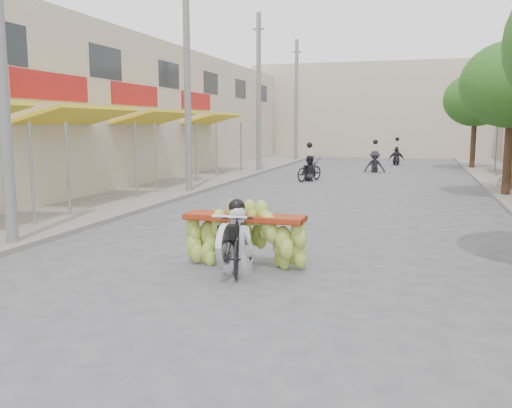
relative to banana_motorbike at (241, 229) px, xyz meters
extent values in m
plane|color=#56575C|center=(0.41, -2.71, -0.71)|extent=(120.00, 120.00, 0.00)
cube|color=gray|center=(-6.59, 12.29, -0.65)|extent=(4.00, 60.00, 0.12)
cube|color=#C1AF99|center=(-11.59, 11.29, 2.29)|extent=(8.00, 40.00, 6.00)
cylinder|color=slate|center=(-5.89, 2.09, 0.57)|extent=(0.08, 0.08, 2.55)
cube|color=yellow|center=(-6.71, 5.29, 2.04)|extent=(1.77, 4.00, 0.53)
cylinder|color=slate|center=(-5.89, 3.49, 0.57)|extent=(0.08, 0.08, 2.55)
cylinder|color=slate|center=(-5.89, 7.09, 0.57)|extent=(0.08, 0.08, 2.55)
cube|color=#A41517|center=(-7.59, 5.29, 2.89)|extent=(0.10, 3.50, 0.80)
cube|color=yellow|center=(-6.71, 10.29, 2.04)|extent=(1.77, 4.00, 0.53)
cylinder|color=slate|center=(-5.89, 8.49, 0.57)|extent=(0.08, 0.08, 2.55)
cylinder|color=slate|center=(-5.89, 12.09, 0.57)|extent=(0.08, 0.08, 2.55)
cube|color=#A41517|center=(-7.59, 10.29, 2.89)|extent=(0.10, 3.50, 0.80)
cube|color=yellow|center=(-6.71, 16.29, 2.04)|extent=(1.77, 4.00, 0.53)
cylinder|color=slate|center=(-5.89, 14.49, 0.57)|extent=(0.08, 0.08, 2.55)
cylinder|color=slate|center=(-5.89, 18.09, 0.57)|extent=(0.08, 0.08, 2.55)
cube|color=#A41517|center=(-7.59, 16.29, 2.89)|extent=(0.10, 3.50, 0.80)
cube|color=#1E2328|center=(-7.61, 8.29, 3.89)|extent=(0.08, 2.00, 1.10)
cube|color=#1E2328|center=(-7.61, 13.29, 3.89)|extent=(0.08, 2.00, 1.10)
cube|color=#1E2328|center=(-7.61, 18.29, 3.89)|extent=(0.08, 2.00, 1.10)
cube|color=#1E2328|center=(-7.61, 23.29, 3.89)|extent=(0.08, 2.00, 1.10)
cube|color=#1E2328|center=(-7.61, 28.29, 3.89)|extent=(0.08, 2.00, 1.10)
cylinder|color=slate|center=(6.71, 17.39, 0.57)|extent=(0.08, 0.08, 2.55)
cylinder|color=slate|center=(6.71, 21.19, 0.57)|extent=(0.08, 0.08, 2.55)
cube|color=#C1AF99|center=(0.41, 35.29, 2.79)|extent=(20.00, 6.00, 7.00)
cylinder|color=slate|center=(-4.99, 0.29, 3.29)|extent=(0.24, 0.24, 8.00)
cylinder|color=slate|center=(-4.99, 9.29, 3.29)|extent=(0.24, 0.24, 8.00)
cylinder|color=slate|center=(-4.99, 18.29, 3.29)|extent=(0.24, 0.24, 8.00)
cube|color=slate|center=(-4.99, 18.29, 6.49)|extent=(0.60, 0.08, 0.08)
cylinder|color=slate|center=(-4.99, 27.29, 3.29)|extent=(0.24, 0.24, 8.00)
cube|color=slate|center=(-4.99, 27.29, 6.49)|extent=(0.60, 0.08, 0.08)
cylinder|color=#3A2719|center=(5.81, 11.29, 0.89)|extent=(0.28, 0.28, 3.20)
cylinder|color=#3A2719|center=(5.81, 23.29, 0.89)|extent=(0.28, 0.28, 3.20)
ellipsoid|color=#285C1B|center=(5.81, 23.29, 3.09)|extent=(3.40, 3.40, 2.90)
imported|color=black|center=(0.00, -0.12, -0.17)|extent=(0.95, 1.90, 1.07)
cylinder|color=silver|center=(0.00, -0.77, -0.09)|extent=(0.10, 0.66, 0.66)
cube|color=black|center=(0.00, -0.67, 0.09)|extent=(0.28, 0.22, 0.22)
cylinder|color=silver|center=(0.00, -0.57, 0.31)|extent=(0.60, 0.05, 0.05)
cube|color=maroon|center=(0.00, 0.23, 0.17)|extent=(2.13, 0.55, 0.10)
imported|color=silver|center=(0.00, -0.17, 0.45)|extent=(0.62, 0.46, 1.72)
sphere|color=black|center=(0.00, -0.20, 1.29)|extent=(0.28, 0.28, 0.28)
imported|color=white|center=(6.25, 14.06, 0.37)|extent=(1.02, 0.71, 1.91)
imported|color=black|center=(-1.66, 14.85, -0.22)|extent=(1.23, 1.87, 0.99)
imported|color=#23232A|center=(-1.66, 14.85, 0.42)|extent=(0.91, 0.73, 1.65)
sphere|color=black|center=(-1.66, 14.85, 0.87)|extent=(0.26, 0.26, 0.26)
imported|color=black|center=(0.79, 20.01, -0.23)|extent=(0.68, 1.67, 0.95)
imported|color=#23232A|center=(0.79, 20.01, 0.42)|extent=(1.12, 0.69, 1.65)
sphere|color=black|center=(0.79, 20.01, 0.87)|extent=(0.26, 0.26, 0.26)
imported|color=black|center=(1.69, 25.53, -0.24)|extent=(0.70, 1.69, 0.94)
imported|color=#23232A|center=(1.69, 25.53, 0.42)|extent=(0.99, 0.59, 1.65)
sphere|color=black|center=(1.69, 25.53, 0.87)|extent=(0.26, 0.26, 0.26)
camera|label=1|loc=(2.84, -8.67, 1.80)|focal=38.00mm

